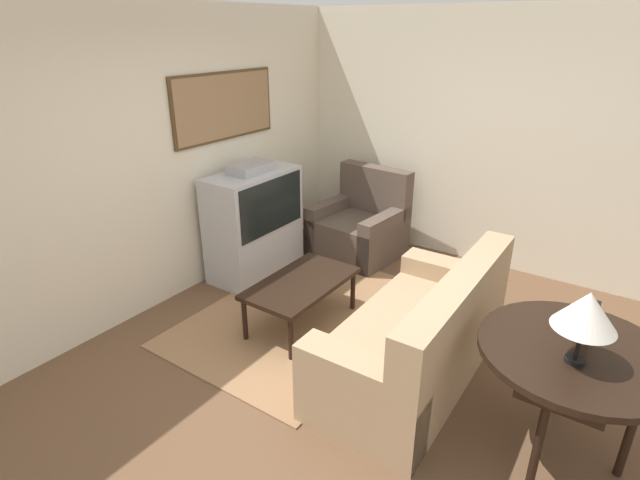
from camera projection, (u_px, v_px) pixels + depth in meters
name	position (u px, v px, depth m)	size (l,w,h in m)	color
ground_plane	(349.00, 376.00, 3.86)	(12.00, 12.00, 0.00)	brown
wall_back	(150.00, 164.00, 4.44)	(12.00, 0.10, 2.70)	beige
wall_right	(482.00, 142.00, 5.30)	(0.06, 12.00, 2.70)	beige
area_rug	(302.00, 315.00, 4.66)	(2.37, 1.65, 0.01)	#99704C
tv	(254.00, 223.00, 5.27)	(1.03, 0.52, 1.21)	#B7B7BC
couch	(419.00, 339.00, 3.75)	(1.86, 0.89, 0.93)	tan
armchair	(360.00, 228.00, 5.80)	(0.93, 0.98, 0.99)	brown
coffee_table	(301.00, 285.00, 4.37)	(1.05, 0.59, 0.44)	black
console_table	(576.00, 359.00, 2.93)	(1.12, 1.12, 0.76)	black
table_lamp	(587.00, 311.00, 2.67)	(0.34, 0.34, 0.44)	black
mantel_clock	(588.00, 320.00, 3.00)	(0.17, 0.10, 0.20)	black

